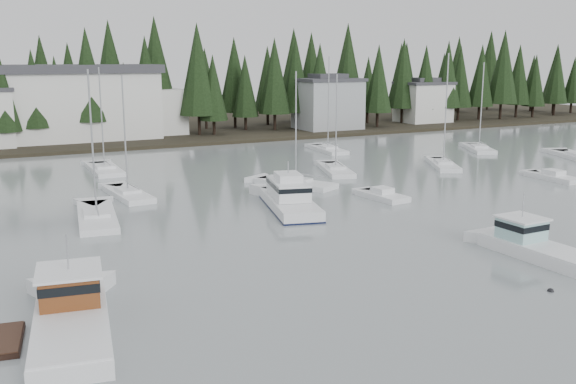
# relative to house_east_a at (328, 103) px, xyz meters

# --- Properties ---
(ground) EXTENTS (260.00, 260.00, 0.00)m
(ground) POSITION_rel_house_east_a_xyz_m (-36.00, -78.00, -4.90)
(ground) COLOR gray
(ground) RESTS_ON ground
(far_shore_land) EXTENTS (240.00, 54.00, 1.00)m
(far_shore_land) POSITION_rel_house_east_a_xyz_m (-36.00, 19.00, -4.90)
(far_shore_land) COLOR black
(far_shore_land) RESTS_ON ground
(conifer_treeline) EXTENTS (200.00, 22.00, 20.00)m
(conifer_treeline) POSITION_rel_house_east_a_xyz_m (-36.00, 8.00, -4.90)
(conifer_treeline) COLOR black
(conifer_treeline) RESTS_ON ground
(house_east_a) EXTENTS (10.60, 8.48, 9.25)m
(house_east_a) POSITION_rel_house_east_a_xyz_m (0.00, 0.00, 0.00)
(house_east_a) COLOR #999EA0
(house_east_a) RESTS_ON ground
(house_east_b) EXTENTS (9.54, 7.42, 8.25)m
(house_east_b) POSITION_rel_house_east_a_xyz_m (22.00, 2.00, -0.50)
(house_east_b) COLOR silver
(house_east_b) RESTS_ON ground
(harbor_inn) EXTENTS (29.50, 11.50, 10.90)m
(harbor_inn) POSITION_rel_house_east_a_xyz_m (-38.96, 4.34, 0.87)
(harbor_inn) COLOR silver
(harbor_inn) RESTS_ON ground
(lobster_boat_brown) EXTENTS (5.98, 10.20, 4.85)m
(lobster_boat_brown) POSITION_rel_house_east_a_xyz_m (-52.16, -65.53, -4.35)
(lobster_boat_brown) COLOR white
(lobster_boat_brown) RESTS_ON ground
(cabin_cruiser_center) EXTENTS (5.82, 11.09, 4.56)m
(cabin_cruiser_center) POSITION_rel_house_east_a_xyz_m (-31.96, -48.19, -4.22)
(cabin_cruiser_center) COLOR white
(cabin_cruiser_center) RESTS_ON ground
(lobster_boat_teal) EXTENTS (2.98, 8.09, 4.44)m
(lobster_boat_teal) POSITION_rel_house_east_a_xyz_m (-24.01, -66.98, -4.38)
(lobster_boat_teal) COLOR white
(lobster_boat_teal) RESTS_ON ground
(sailboat_0) EXTENTS (6.15, 8.61, 13.43)m
(sailboat_0) POSITION_rel_house_east_a_xyz_m (-6.50, -37.55, -4.82)
(sailboat_0) COLOR white
(sailboat_0) RESTS_ON ground
(sailboat_1) EXTENTS (3.01, 8.84, 11.94)m
(sailboat_1) POSITION_rel_house_east_a_xyz_m (-42.10, -23.02, -4.84)
(sailboat_1) COLOR white
(sailboat_1) RESTS_ON ground
(sailboat_4) EXTENTS (3.14, 8.41, 11.43)m
(sailboat_4) POSITION_rel_house_east_a_xyz_m (-42.87, -37.35, -4.84)
(sailboat_4) COLOR white
(sailboat_4) RESTS_ON ground
(sailboat_5) EXTENTS (4.14, 10.29, 12.09)m
(sailboat_5) POSITION_rel_house_east_a_xyz_m (-47.02, -44.78, -4.85)
(sailboat_5) COLOR white
(sailboat_5) RESTS_ON ground
(sailboat_6) EXTENTS (5.27, 9.09, 11.20)m
(sailboat_6) POSITION_rel_house_east_a_xyz_m (-19.36, -34.82, -4.85)
(sailboat_6) COLOR white
(sailboat_6) RESTS_ON ground
(sailboat_7) EXTENTS (3.34, 8.26, 13.10)m
(sailboat_7) POSITION_rel_house_east_a_xyz_m (-12.07, -20.72, -4.82)
(sailboat_7) COLOR white
(sailboat_7) RESTS_ON ground
(sailboat_8) EXTENTS (6.27, 8.64, 11.64)m
(sailboat_8) POSITION_rel_house_east_a_xyz_m (-26.94, -39.82, -4.84)
(sailboat_8) COLOR white
(sailboat_8) RESTS_ON ground
(sailboat_10) EXTENTS (6.05, 8.34, 12.33)m
(sailboat_10) POSITION_rel_house_east_a_xyz_m (6.71, -29.27, -4.83)
(sailboat_10) COLOR white
(sailboat_10) RESTS_ON ground
(runabout_1) EXTENTS (2.68, 5.34, 1.42)m
(runabout_1) POSITION_rel_house_east_a_xyz_m (-22.76, -48.52, -4.77)
(runabout_1) COLOR white
(runabout_1) RESTS_ON ground
(runabout_2) EXTENTS (2.36, 6.08, 1.42)m
(runabout_2) POSITION_rel_house_east_a_xyz_m (-1.61, -48.95, -4.77)
(runabout_2) COLOR white
(runabout_2) RESTS_ON ground
(mooring_buoy_dark) EXTENTS (0.36, 0.36, 0.36)m
(mooring_buoy_dark) POSITION_rel_house_east_a_xyz_m (-28.18, -71.89, -4.90)
(mooring_buoy_dark) COLOR black
(mooring_buoy_dark) RESTS_ON ground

